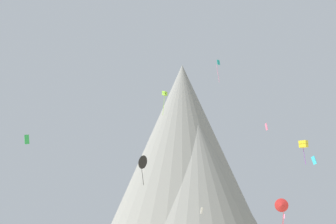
{
  "coord_description": "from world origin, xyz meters",
  "views": [
    {
      "loc": [
        -0.98,
        -37.95,
        3.72
      ],
      "look_at": [
        -3.78,
        32.66,
        22.33
      ],
      "focal_mm": 48.38,
      "sensor_mm": 36.0,
      "label": 1
    }
  ],
  "objects_px": {
    "kite_black_mid": "(142,162)",
    "kite_cyan_low": "(314,160)",
    "kite_rainbow_mid": "(266,127)",
    "kite_lime_high": "(165,94)",
    "kite_red_low": "(282,206)",
    "kite_green_mid": "(27,139)",
    "kite_teal_high": "(218,65)",
    "kite_pink_low": "(284,220)",
    "rock_massif": "(189,163)",
    "kite_white_low": "(202,210)",
    "kite_yellow_mid": "(303,144)"
  },
  "relations": [
    {
      "from": "kite_yellow_mid",
      "to": "kite_cyan_low",
      "type": "xyz_separation_m",
      "value": [
        -3.26,
        -17.41,
        -5.59
      ]
    },
    {
      "from": "rock_massif",
      "to": "kite_yellow_mid",
      "type": "xyz_separation_m",
      "value": [
        20.6,
        -55.3,
        -4.86
      ]
    },
    {
      "from": "kite_teal_high",
      "to": "kite_pink_low",
      "type": "height_order",
      "value": "kite_teal_high"
    },
    {
      "from": "kite_yellow_mid",
      "to": "kite_pink_low",
      "type": "distance_m",
      "value": 19.95
    },
    {
      "from": "kite_teal_high",
      "to": "kite_red_low",
      "type": "height_order",
      "value": "kite_teal_high"
    },
    {
      "from": "kite_black_mid",
      "to": "rock_massif",
      "type": "bearing_deg",
      "value": -155.41
    },
    {
      "from": "kite_yellow_mid",
      "to": "kite_pink_low",
      "type": "relative_size",
      "value": 1.14
    },
    {
      "from": "kite_lime_high",
      "to": "kite_red_low",
      "type": "xyz_separation_m",
      "value": [
        19.01,
        -21.88,
        -24.77
      ]
    },
    {
      "from": "kite_pink_low",
      "to": "kite_red_low",
      "type": "relative_size",
      "value": 0.93
    },
    {
      "from": "kite_rainbow_mid",
      "to": "kite_white_low",
      "type": "height_order",
      "value": "kite_rainbow_mid"
    },
    {
      "from": "kite_lime_high",
      "to": "kite_pink_low",
      "type": "xyz_separation_m",
      "value": [
        24.58,
        3.93,
        -26.37
      ]
    },
    {
      "from": "kite_green_mid",
      "to": "kite_black_mid",
      "type": "bearing_deg",
      "value": -128.89
    },
    {
      "from": "kite_white_low",
      "to": "kite_teal_high",
      "type": "height_order",
      "value": "kite_teal_high"
    },
    {
      "from": "kite_lime_high",
      "to": "kite_green_mid",
      "type": "relative_size",
      "value": 3.69
    },
    {
      "from": "rock_massif",
      "to": "kite_white_low",
      "type": "height_order",
      "value": "rock_massif"
    },
    {
      "from": "rock_massif",
      "to": "kite_lime_high",
      "type": "bearing_deg",
      "value": -96.81
    },
    {
      "from": "kite_black_mid",
      "to": "kite_red_low",
      "type": "bearing_deg",
      "value": 101.05
    },
    {
      "from": "kite_black_mid",
      "to": "kite_lime_high",
      "type": "bearing_deg",
      "value": -161.49
    },
    {
      "from": "kite_green_mid",
      "to": "kite_yellow_mid",
      "type": "distance_m",
      "value": 48.23
    },
    {
      "from": "kite_rainbow_mid",
      "to": "kite_cyan_low",
      "type": "xyz_separation_m",
      "value": [
        1.66,
        -26.25,
        -10.9
      ]
    },
    {
      "from": "kite_teal_high",
      "to": "kite_pink_low",
      "type": "distance_m",
      "value": 36.27
    },
    {
      "from": "kite_green_mid",
      "to": "kite_black_mid",
      "type": "height_order",
      "value": "kite_green_mid"
    },
    {
      "from": "kite_teal_high",
      "to": "kite_red_low",
      "type": "distance_m",
      "value": 41.64
    },
    {
      "from": "kite_pink_low",
      "to": "kite_cyan_low",
      "type": "bearing_deg",
      "value": 13.85
    },
    {
      "from": "kite_pink_low",
      "to": "kite_red_low",
      "type": "distance_m",
      "value": 26.45
    },
    {
      "from": "kite_lime_high",
      "to": "rock_massif",
      "type": "bearing_deg",
      "value": 30.2
    },
    {
      "from": "kite_rainbow_mid",
      "to": "kite_white_low",
      "type": "distance_m",
      "value": 21.86
    },
    {
      "from": "kite_black_mid",
      "to": "kite_pink_low",
      "type": "bearing_deg",
      "value": 154.09
    },
    {
      "from": "kite_black_mid",
      "to": "kite_pink_low",
      "type": "height_order",
      "value": "kite_black_mid"
    },
    {
      "from": "kite_yellow_mid",
      "to": "kite_pink_low",
      "type": "height_order",
      "value": "kite_yellow_mid"
    },
    {
      "from": "kite_lime_high",
      "to": "kite_white_low",
      "type": "xyz_separation_m",
      "value": [
        7.31,
        -4.91,
        -24.77
      ]
    },
    {
      "from": "kite_yellow_mid",
      "to": "kite_white_low",
      "type": "bearing_deg",
      "value": 16.56
    },
    {
      "from": "kite_teal_high",
      "to": "kite_black_mid",
      "type": "xyz_separation_m",
      "value": [
        -15.31,
        -16.08,
        -24.28
      ]
    },
    {
      "from": "kite_white_low",
      "to": "kite_cyan_low",
      "type": "relative_size",
      "value": 0.93
    },
    {
      "from": "rock_massif",
      "to": "kite_lime_high",
      "type": "xyz_separation_m",
      "value": [
        -5.28,
        -44.27,
        8.38
      ]
    },
    {
      "from": "kite_rainbow_mid",
      "to": "kite_pink_low",
      "type": "bearing_deg",
      "value": 5.06
    },
    {
      "from": "kite_black_mid",
      "to": "kite_cyan_low",
      "type": "relative_size",
      "value": 4.15
    },
    {
      "from": "kite_rainbow_mid",
      "to": "kite_green_mid",
      "type": "relative_size",
      "value": 0.98
    },
    {
      "from": "kite_rainbow_mid",
      "to": "rock_massif",
      "type": "bearing_deg",
      "value": 54.31
    },
    {
      "from": "kite_rainbow_mid",
      "to": "kite_red_low",
      "type": "relative_size",
      "value": 0.34
    },
    {
      "from": "rock_massif",
      "to": "kite_red_low",
      "type": "height_order",
      "value": "rock_massif"
    },
    {
      "from": "kite_rainbow_mid",
      "to": "kite_cyan_low",
      "type": "bearing_deg",
      "value": -140.73
    },
    {
      "from": "kite_lime_high",
      "to": "kite_white_low",
      "type": "distance_m",
      "value": 26.29
    },
    {
      "from": "kite_white_low",
      "to": "kite_yellow_mid",
      "type": "distance_m",
      "value": 22.7
    },
    {
      "from": "kite_black_mid",
      "to": "kite_pink_low",
      "type": "xyz_separation_m",
      "value": [
        27.92,
        16.71,
        -9.72
      ]
    },
    {
      "from": "kite_pink_low",
      "to": "kite_yellow_mid",
      "type": "bearing_deg",
      "value": 22.3
    },
    {
      "from": "kite_white_low",
      "to": "kite_black_mid",
      "type": "relative_size",
      "value": 0.22
    },
    {
      "from": "kite_yellow_mid",
      "to": "kite_rainbow_mid",
      "type": "bearing_deg",
      "value": -26.15
    },
    {
      "from": "kite_white_low",
      "to": "kite_teal_high",
      "type": "distance_m",
      "value": 33.75
    },
    {
      "from": "kite_white_low",
      "to": "kite_green_mid",
      "type": "xyz_separation_m",
      "value": [
        -26.01,
        -24.34,
        9.14
      ]
    }
  ]
}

